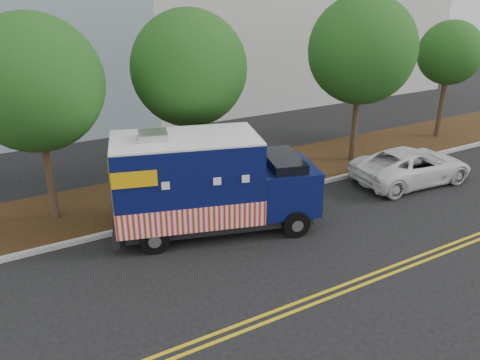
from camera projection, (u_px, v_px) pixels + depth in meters
ground at (233, 226)px, 15.78m from camera, size 120.00×120.00×0.00m
curb at (214, 208)px, 16.88m from camera, size 120.00×0.18×0.15m
mulch_strip at (191, 188)px, 18.57m from camera, size 120.00×4.00×0.15m
centerline_near at (315, 296)px, 12.21m from camera, size 120.00×0.10×0.01m
centerline_far at (321, 301)px, 12.01m from camera, size 120.00×0.10×0.01m
tree_a at (34, 84)px, 14.31m from camera, size 4.26×4.26×6.86m
tree_b at (189, 69)px, 17.11m from camera, size 4.27×4.27×6.83m
tree_c at (362, 50)px, 19.55m from camera, size 4.53×4.53×7.28m
tree_d at (450, 53)px, 23.13m from camera, size 3.14×3.14×6.01m
sign_post at (174, 183)px, 16.14m from camera, size 0.06×0.06×2.40m
food_truck at (205, 186)px, 14.95m from camera, size 6.98×4.15×3.48m
white_car at (412, 166)px, 19.06m from camera, size 5.30×2.75×1.43m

